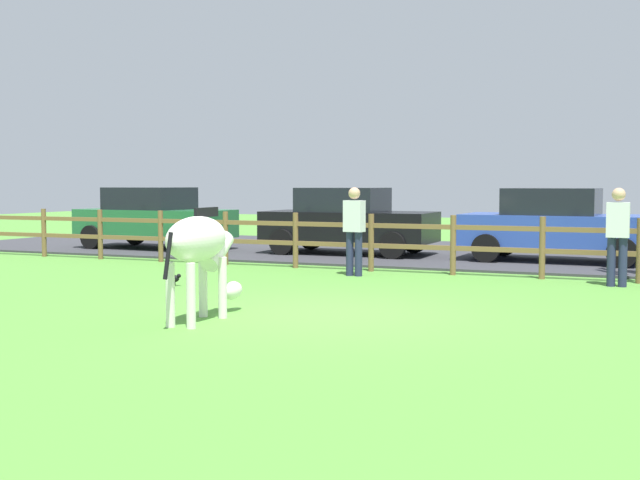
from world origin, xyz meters
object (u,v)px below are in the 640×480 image
(parked_car_green, at_px, (154,217))
(visitor_left_of_tree, at_px, (354,227))
(crow_on_grass, at_px, (175,278))
(zebra, at_px, (200,247))
(parked_car_blue, at_px, (557,224))
(visitor_right_of_tree, at_px, (618,232))
(parked_car_black, at_px, (348,220))

(parked_car_green, relative_size, visitor_left_of_tree, 2.50)
(visitor_left_of_tree, bearing_deg, crow_on_grass, -131.47)
(zebra, xyz_separation_m, parked_car_green, (-6.79, 8.79, -0.08))
(crow_on_grass, xyz_separation_m, visitor_left_of_tree, (2.24, 2.54, 0.78))
(zebra, height_order, visitor_left_of_tree, visitor_left_of_tree)
(zebra, bearing_deg, parked_car_green, 127.69)
(parked_car_blue, relative_size, visitor_left_of_tree, 2.47)
(parked_car_blue, relative_size, parked_car_green, 0.99)
(visitor_right_of_tree, bearing_deg, zebra, -128.81)
(crow_on_grass, xyz_separation_m, parked_car_blue, (5.39, 6.40, 0.72))
(crow_on_grass, distance_m, visitor_left_of_tree, 3.48)
(zebra, distance_m, visitor_right_of_tree, 7.25)
(visitor_left_of_tree, distance_m, visitor_right_of_tree, 4.57)
(parked_car_green, bearing_deg, visitor_right_of_tree, -15.46)
(visitor_right_of_tree, bearing_deg, visitor_left_of_tree, -176.83)
(zebra, relative_size, visitor_left_of_tree, 1.18)
(parked_car_green, bearing_deg, parked_car_black, 5.17)
(crow_on_grass, distance_m, parked_car_green, 7.49)
(zebra, relative_size, crow_on_grass, 9.00)
(visitor_right_of_tree, bearing_deg, parked_car_blue, 111.39)
(zebra, distance_m, parked_car_blue, 9.78)
(parked_car_blue, bearing_deg, zebra, -108.69)
(crow_on_grass, bearing_deg, parked_car_green, 127.39)
(zebra, height_order, parked_car_green, parked_car_green)
(parked_car_black, xyz_separation_m, visitor_right_of_tree, (6.19, -3.60, 0.06))
(zebra, bearing_deg, visitor_right_of_tree, 51.19)
(parked_car_green, height_order, visitor_left_of_tree, visitor_left_of_tree)
(crow_on_grass, distance_m, visitor_right_of_tree, 7.40)
(crow_on_grass, height_order, parked_car_blue, parked_car_blue)
(parked_car_blue, height_order, visitor_left_of_tree, visitor_left_of_tree)
(parked_car_blue, distance_m, visitor_right_of_tree, 3.88)
(zebra, height_order, crow_on_grass, zebra)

